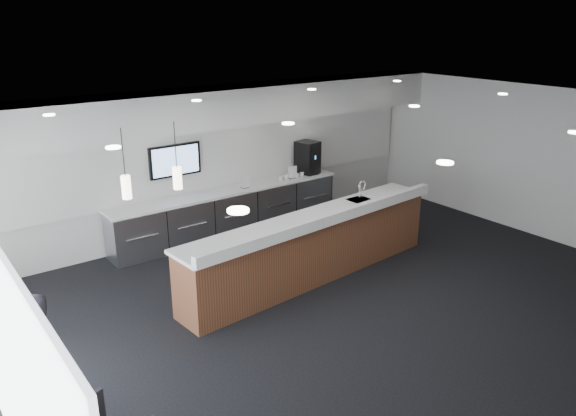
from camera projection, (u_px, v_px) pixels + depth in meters
ground at (349, 302)px, 8.86m from camera, size 10.00×10.00×0.00m
ceiling at (357, 112)px, 7.87m from camera, size 10.00×8.00×0.02m
back_wall at (218, 159)px, 11.40m from camera, size 10.00×0.02×3.00m
right_wall at (538, 162)px, 11.18m from camera, size 0.02×8.00×3.00m
soffit_bulkhead at (228, 105)px, 10.68m from camera, size 10.00×0.90×0.70m
alcove_panel at (219, 155)px, 11.35m from camera, size 9.80×0.06×1.40m
back_credenza at (229, 212)px, 11.46m from camera, size 5.06×0.66×0.95m
wall_tv at (175, 160)px, 10.72m from camera, size 1.05×0.08×0.62m
pendant_left at (179, 179)px, 7.38m from camera, size 0.12×0.12×0.30m
pendant_right at (128, 188)px, 6.98m from camera, size 0.12×0.12×0.30m
ceiling_can_lights at (357, 114)px, 7.88m from camera, size 7.00×5.00×0.02m
service_counter at (313, 246)px, 9.50m from camera, size 5.18×1.27×1.49m
coffee_machine at (307, 157)px, 12.37m from camera, size 0.49×0.57×0.71m
info_sign_left at (246, 183)px, 11.36m from camera, size 0.17×0.03×0.23m
info_sign_right at (293, 172)px, 12.02m from camera, size 0.20×0.05×0.27m
lounge_guest at (39, 369)px, 5.81m from camera, size 0.42×0.62×1.64m
cup_0 at (302, 174)px, 12.20m from camera, size 0.09×0.09×0.09m
cup_1 at (297, 175)px, 12.13m from camera, size 0.13×0.13×0.09m
cup_2 at (292, 177)px, 12.05m from camera, size 0.12×0.12×0.09m
cup_3 at (286, 178)px, 11.97m from camera, size 0.12×0.12×0.09m
cup_4 at (281, 179)px, 11.89m from camera, size 0.13×0.13×0.09m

